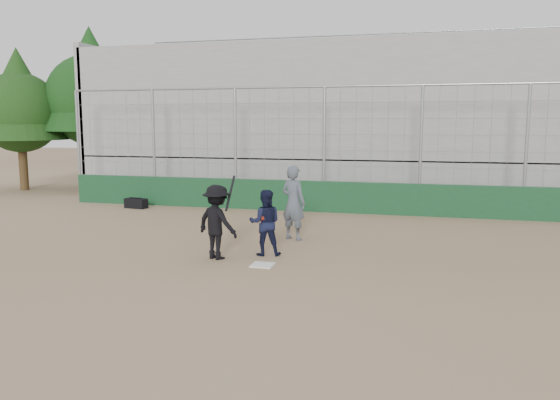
% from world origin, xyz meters
% --- Properties ---
extents(ground, '(90.00, 90.00, 0.00)m').
position_xyz_m(ground, '(0.00, 0.00, 0.00)').
color(ground, brown).
rests_on(ground, ground).
extents(home_plate, '(0.44, 0.44, 0.02)m').
position_xyz_m(home_plate, '(0.00, 0.00, 0.01)').
color(home_plate, white).
rests_on(home_plate, ground).
extents(backstop, '(18.10, 0.25, 4.04)m').
position_xyz_m(backstop, '(0.00, 7.00, 0.96)').
color(backstop, '#12391E').
rests_on(backstop, ground).
extents(bleachers, '(20.25, 6.70, 6.98)m').
position_xyz_m(bleachers, '(0.00, 11.95, 2.92)').
color(bleachers, gray).
rests_on(bleachers, ground).
extents(tree_left, '(4.48, 4.48, 7.00)m').
position_xyz_m(tree_left, '(-11.00, 11.00, 4.39)').
color(tree_left, '#3B2715').
rests_on(tree_left, ground).
extents(tree_right, '(3.84, 3.84, 6.00)m').
position_xyz_m(tree_right, '(-13.50, 9.50, 3.76)').
color(tree_right, '#382814').
rests_on(tree_right, ground).
extents(batter_at_plate, '(1.17, 0.94, 1.75)m').
position_xyz_m(batter_at_plate, '(-1.09, 0.31, 0.79)').
color(batter_at_plate, black).
rests_on(batter_at_plate, ground).
extents(catcher_crouched, '(0.82, 0.70, 1.00)m').
position_xyz_m(catcher_crouched, '(-0.18, 0.83, 0.49)').
color(catcher_crouched, black).
rests_on(catcher_crouched, ground).
extents(umpire, '(0.79, 0.67, 1.66)m').
position_xyz_m(umpire, '(0.03, 2.58, 0.83)').
color(umpire, '#4A525E').
rests_on(umpire, ground).
extents(equipment_bag, '(0.81, 0.46, 0.37)m').
position_xyz_m(equipment_bag, '(-6.28, 6.13, 0.17)').
color(equipment_bag, black).
rests_on(equipment_bag, ground).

